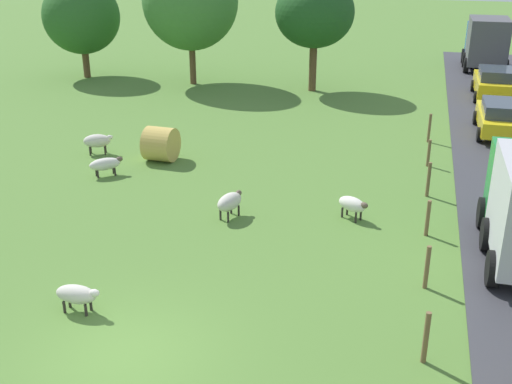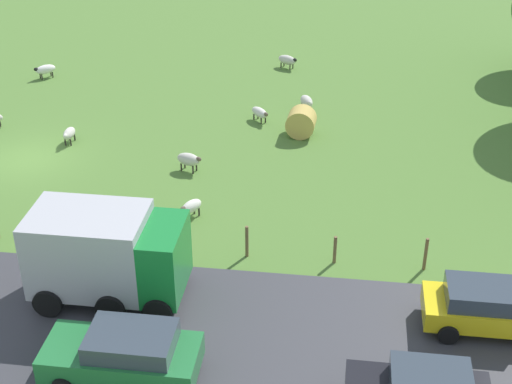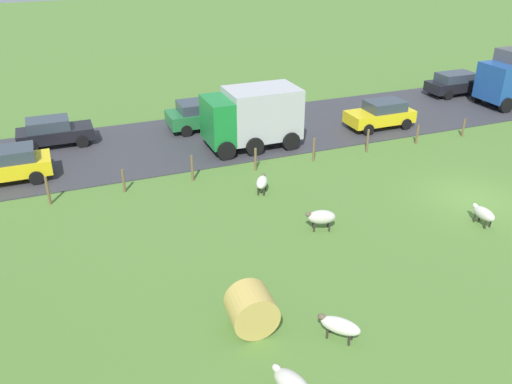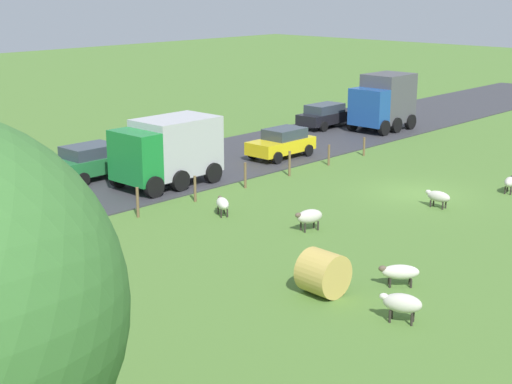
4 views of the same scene
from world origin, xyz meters
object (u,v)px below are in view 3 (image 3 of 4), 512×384
object	(u,v)px
sheep_7	(340,326)
truck_0	(252,116)
hay_bale_0	(252,309)
sheep_3	(262,182)
car_4	(457,83)
car_0	(381,114)
car_7	(53,131)
sheep_1	(321,217)
sheep_2	(291,383)
car_2	(3,165)
car_1	(204,114)
sheep_4	(484,214)

from	to	relation	value
sheep_7	truck_0	xyz separation A→B (m)	(14.75, -3.12, 1.28)
hay_bale_0	sheep_7	bearing A→B (deg)	-122.23
sheep_3	car_4	distance (m)	20.56
car_0	car_7	distance (m)	18.33
sheep_1	sheep_2	world-z (taller)	sheep_2
sheep_7	car_2	xyz separation A→B (m)	(14.85, 9.07, 0.40)
sheep_7	car_4	world-z (taller)	car_4
sheep_1	car_0	bearing A→B (deg)	-43.90
car_2	car_4	xyz separation A→B (m)	(3.67, -29.04, -0.01)
hay_bale_0	car_0	size ratio (longest dim) A/B	0.35
sheep_2	car_0	bearing A→B (deg)	-39.52
sheep_3	sheep_2	bearing A→B (deg)	161.25
car_1	car_7	size ratio (longest dim) A/B	1.14
sheep_7	car_7	xyz separation A→B (m)	(18.77, 6.72, 0.37)
sheep_7	car_0	world-z (taller)	car_0
sheep_1	hay_bale_0	distance (m)	6.26
car_7	sheep_7	bearing A→B (deg)	-160.29
car_1	car_7	xyz separation A→B (m)	(0.35, 8.29, -0.07)
sheep_3	car_4	size ratio (longest dim) A/B	0.24
sheep_3	car_0	world-z (taller)	car_0
sheep_1	car_4	xyz separation A→B (m)	(12.89, -17.56, 0.31)
sheep_3	car_0	distance (m)	10.98
sheep_7	car_4	size ratio (longest dim) A/B	0.26
sheep_2	car_4	bearing A→B (deg)	-47.94
sheep_1	sheep_2	bearing A→B (deg)	147.00
sheep_2	sheep_3	bearing A→B (deg)	-18.75
sheep_3	car_4	bearing A→B (deg)	-63.89
sheep_2	truck_0	bearing A→B (deg)	-18.19
hay_bale_0	car_1	bearing A→B (deg)	-12.32
sheep_2	car_0	xyz separation A→B (m)	(16.21, -13.37, 0.30)
sheep_7	sheep_4	bearing A→B (deg)	-67.08
sheep_4	truck_0	xyz separation A→B (m)	(11.13, 5.44, 1.27)
sheep_3	truck_0	size ratio (longest dim) A/B	0.23
sheep_4	car_0	bearing A→B (deg)	-13.16
hay_bale_0	car_2	size ratio (longest dim) A/B	0.32
sheep_7	car_0	bearing A→B (deg)	-37.15
sheep_3	hay_bale_0	distance (m)	8.91
sheep_2	sheep_4	world-z (taller)	sheep_2
sheep_1	sheep_4	world-z (taller)	sheep_1
sheep_2	sheep_4	xyz separation A→B (m)	(5.11, -10.77, -0.08)
truck_0	car_0	world-z (taller)	truck_0
sheep_4	car_1	world-z (taller)	car_1
car_0	car_4	world-z (taller)	car_0
sheep_1	sheep_2	xyz separation A→B (m)	(-7.13, 4.63, 0.01)
hay_bale_0	car_0	world-z (taller)	car_0
sheep_1	car_1	world-z (taller)	car_1
sheep_7	car_2	size ratio (longest dim) A/B	0.28
sheep_2	car_4	xyz separation A→B (m)	(20.02, -22.18, 0.30)
car_2	car_7	world-z (taller)	car_2
car_4	car_0	bearing A→B (deg)	113.36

